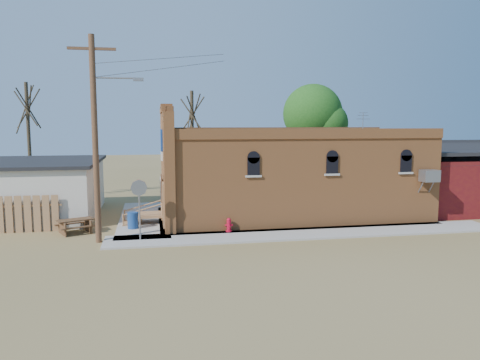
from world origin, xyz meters
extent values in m
plane|color=brown|center=(0.00, 0.00, 0.00)|extent=(120.00, 120.00, 0.00)
cube|color=#9E9991|center=(1.50, 0.90, 0.04)|extent=(19.00, 2.20, 0.08)
cube|color=#9E9991|center=(-6.30, 6.00, 0.04)|extent=(2.60, 10.00, 0.08)
cube|color=#C5733C|center=(2.00, 5.50, 2.25)|extent=(14.00, 7.00, 4.50)
cube|color=black|center=(2.00, 5.50, 4.55)|extent=(13.80, 6.80, 0.12)
cube|color=#C5733C|center=(-5.00, 5.50, 2.90)|extent=(0.50, 7.40, 5.80)
cube|color=navy|center=(-5.30, 4.30, 4.00)|extent=(0.08, 1.10, 1.56)
cube|color=gray|center=(8.10, 1.55, 2.60)|extent=(0.85, 0.65, 0.60)
cube|color=#550E15|center=(11.50, 5.50, 1.60)|extent=(5.00, 6.00, 3.20)
cylinder|color=#492E1D|center=(-8.20, 1.20, 4.50)|extent=(0.26, 0.26, 9.00)
cube|color=#492E1D|center=(-8.20, 1.20, 8.40)|extent=(2.00, 0.12, 0.12)
cylinder|color=gray|center=(-7.30, 1.20, 7.20)|extent=(1.80, 0.08, 0.08)
cube|color=gray|center=(-6.30, 1.20, 7.15)|extent=(0.45, 0.22, 0.14)
cylinder|color=#463928|center=(-3.00, 13.00, 3.75)|extent=(0.24, 0.24, 7.50)
cylinder|color=#463928|center=(-14.00, 14.00, 4.00)|extent=(0.24, 0.24, 8.00)
cylinder|color=#463928|center=(6.00, 13.50, 3.15)|extent=(0.28, 0.28, 6.30)
sphere|color=#1D4E16|center=(6.00, 13.50, 5.95)|extent=(4.40, 4.40, 4.40)
cylinder|color=#B70A24|center=(-2.24, 1.80, 0.11)|extent=(0.32, 0.32, 0.06)
cylinder|color=#B70A24|center=(-2.24, 1.80, 0.39)|extent=(0.22, 0.22, 0.51)
sphere|color=#B70A24|center=(-2.24, 1.80, 0.65)|extent=(0.20, 0.20, 0.20)
cylinder|color=#B70A24|center=(-2.24, 1.67, 0.39)|extent=(0.10, 0.12, 0.09)
cylinder|color=#B70A24|center=(-2.37, 1.80, 0.39)|extent=(0.12, 0.10, 0.09)
cylinder|color=#B70A24|center=(-2.11, 1.80, 0.39)|extent=(0.12, 0.10, 0.09)
cylinder|color=gray|center=(-6.39, 1.03, 1.31)|extent=(0.08, 0.08, 2.45)
cylinder|color=gray|center=(-6.39, 1.00, 2.42)|extent=(0.73, 0.13, 0.74)
cylinder|color=#AE090E|center=(-6.39, 1.05, 2.42)|extent=(0.73, 0.13, 0.74)
cylinder|color=navy|center=(-6.80, 3.39, 0.48)|extent=(0.59, 0.59, 0.81)
cube|color=#503520|center=(-9.99, 2.98, 0.32)|extent=(0.57, 1.17, 0.63)
cube|color=#503520|center=(-9.01, 3.42, 0.32)|extent=(0.57, 1.17, 0.63)
cube|color=#503520|center=(-9.50, 3.20, 0.65)|extent=(1.78, 1.33, 0.05)
cube|color=#503520|center=(-9.29, 2.75, 0.38)|extent=(1.57, 0.88, 0.05)
cube|color=#503520|center=(-9.71, 3.65, 0.38)|extent=(1.57, 0.88, 0.05)
camera|label=1|loc=(-5.77, -19.92, 5.27)|focal=35.00mm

